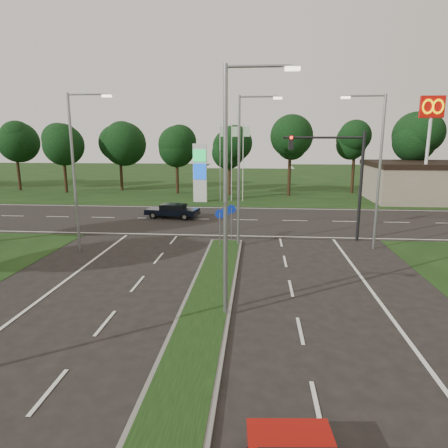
{
  "coord_description": "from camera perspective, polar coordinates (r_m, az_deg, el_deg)",
  "views": [
    {
      "loc": [
        1.91,
        -7.98,
        6.6
      ],
      "look_at": [
        0.23,
        12.22,
        2.2
      ],
      "focal_mm": 32.0,
      "sensor_mm": 36.0,
      "label": 1
    }
  ],
  "objects": [
    {
      "name": "ground",
      "position": [
        10.53,
        -7.59,
        -26.68
      ],
      "size": [
        160.0,
        160.0,
        0.0
      ],
      "primitive_type": "plane",
      "color": "black",
      "rests_on": "ground"
    },
    {
      "name": "verge_far",
      "position": [
        63.35,
        3.03,
        6.25
      ],
      "size": [
        160.0,
        50.0,
        0.02
      ],
      "primitive_type": "cube",
      "color": "black",
      "rests_on": "ground"
    },
    {
      "name": "cross_road",
      "position": [
        32.71,
        1.32,
        0.6
      ],
      "size": [
        160.0,
        12.0,
        0.02
      ],
      "primitive_type": "cube",
      "color": "black",
      "rests_on": "ground"
    },
    {
      "name": "median_kerb",
      "position": [
        13.78,
        -3.95,
        -16.11
      ],
      "size": [
        2.0,
        26.0,
        0.12
      ],
      "primitive_type": "cube",
      "color": "slate",
      "rests_on": "ground"
    },
    {
      "name": "commercial_building",
      "position": [
        48.57,
        29.31,
        5.25
      ],
      "size": [
        16.0,
        9.0,
        4.0
      ],
      "primitive_type": "cube",
      "color": "gray",
      "rests_on": "ground"
    },
    {
      "name": "streetlight_median_near",
      "position": [
        14.09,
        1.03,
        6.05
      ],
      "size": [
        2.53,
        0.22,
        9.0
      ],
      "color": "gray",
      "rests_on": "ground"
    },
    {
      "name": "streetlight_median_far",
      "position": [
        24.04,
        2.61,
        8.61
      ],
      "size": [
        2.53,
        0.22,
        9.0
      ],
      "color": "gray",
      "rests_on": "ground"
    },
    {
      "name": "streetlight_left_far",
      "position": [
        24.28,
        -20.32,
        7.9
      ],
      "size": [
        2.53,
        0.22,
        9.0
      ],
      "color": "gray",
      "rests_on": "ground"
    },
    {
      "name": "streetlight_right_far",
      "position": [
        24.99,
        20.96,
        7.96
      ],
      "size": [
        2.53,
        0.22,
        9.0
      ],
      "rotation": [
        0.0,
        0.0,
        3.14
      ],
      "color": "gray",
      "rests_on": "ground"
    },
    {
      "name": "traffic_signal",
      "position": [
        26.58,
        16.35,
        7.56
      ],
      "size": [
        5.1,
        0.42,
        7.0
      ],
      "color": "black",
      "rests_on": "ground"
    },
    {
      "name": "median_signs",
      "position": [
        24.94,
        0.27,
        0.95
      ],
      "size": [
        1.16,
        1.76,
        2.38
      ],
      "color": "gray",
      "rests_on": "ground"
    },
    {
      "name": "gas_pylon",
      "position": [
        41.56,
        -3.16,
        7.53
      ],
      "size": [
        5.8,
        1.26,
        8.0
      ],
      "color": "silver",
      "rests_on": "ground"
    },
    {
      "name": "mcdonalds_sign",
      "position": [
        43.09,
        27.42,
        12.76
      ],
      "size": [
        2.2,
        0.47,
        10.4
      ],
      "color": "silver",
      "rests_on": "ground"
    },
    {
      "name": "treeline_far",
      "position": [
        47.95,
        2.66,
        12.51
      ],
      "size": [
        6.0,
        6.0,
        9.9
      ],
      "color": "black",
      "rests_on": "ground"
    },
    {
      "name": "navy_sedan",
      "position": [
        33.64,
        -7.37,
        1.93
      ],
      "size": [
        4.52,
        2.4,
        1.18
      ],
      "rotation": [
        0.0,
        0.0,
        1.42
      ],
      "color": "black",
      "rests_on": "ground"
    }
  ]
}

